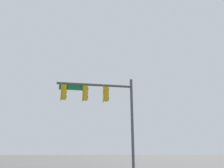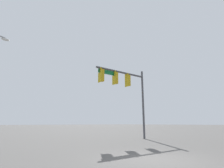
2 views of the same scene
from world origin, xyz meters
TOP-DOWN VIEW (x-y plane):
  - ground_plane at (0.00, 0.00)m, footprint 400.00×400.00m
  - signal_pole_near at (-5.18, -6.92)m, footprint 5.79×0.72m

SIDE VIEW (x-z plane):
  - ground_plane at x=0.00m, z-range 0.00..0.00m
  - signal_pole_near at x=-5.18m, z-range 1.68..8.57m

